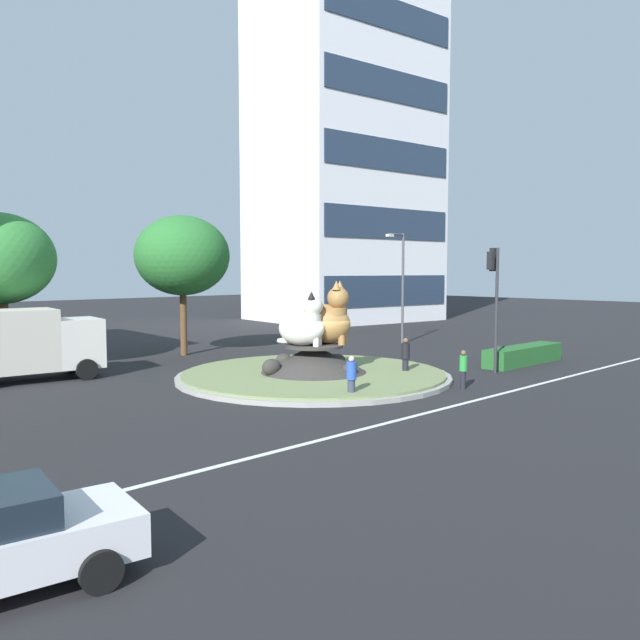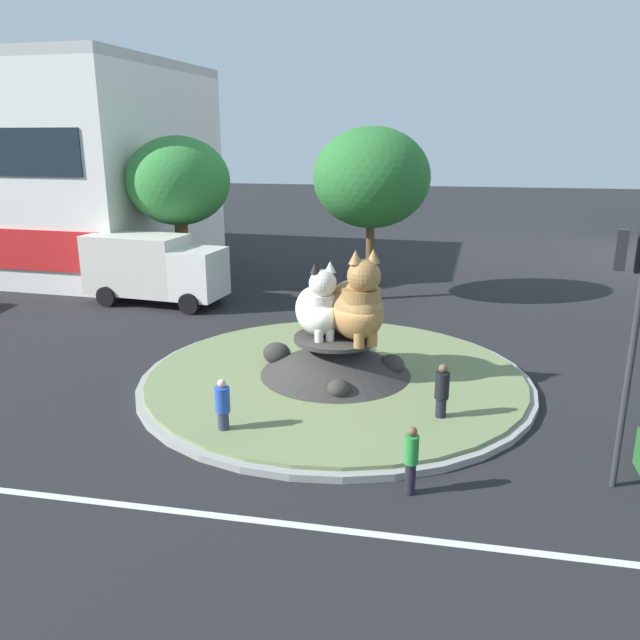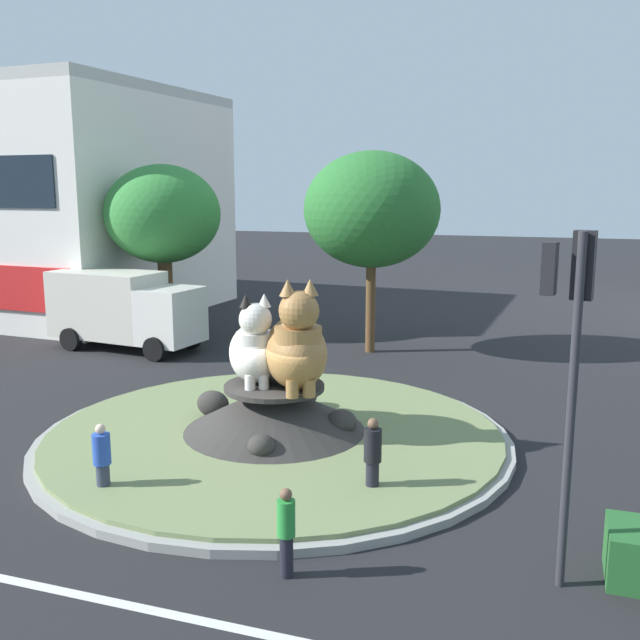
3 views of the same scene
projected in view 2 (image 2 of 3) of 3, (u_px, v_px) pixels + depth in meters
ground_plane at (335, 382)px, 19.30m from camera, size 160.00×160.00×0.00m
lane_centreline at (271, 522)px, 12.29m from camera, size 112.00×0.20×0.01m
roundabout_island at (335, 368)px, 19.19m from camera, size 11.85×11.85×1.46m
cat_statue_white at (319, 308)px, 18.80m from camera, size 2.07×2.56×2.34m
cat_statue_tabby at (357, 306)px, 18.36m from camera, size 2.48×3.15×2.77m
traffic_light_mast at (635, 299)px, 12.52m from camera, size 0.79×0.46×5.69m
broadleaf_tree_behind_island at (372, 178)px, 27.55m from camera, size 5.14×5.14×7.67m
second_tree_near_tower at (178, 182)px, 29.68m from camera, size 4.86×4.86×7.28m
pedestrian_green_shirt at (411, 458)px, 13.05m from camera, size 0.30×0.30×1.54m
pedestrian_blue_shirt at (223, 408)px, 15.44m from camera, size 0.37×0.37×1.59m
pedestrian_black_shirt at (442, 394)px, 16.10m from camera, size 0.37×0.37×1.72m
delivery_box_truck at (153, 267)px, 27.91m from camera, size 6.40×3.12×3.05m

